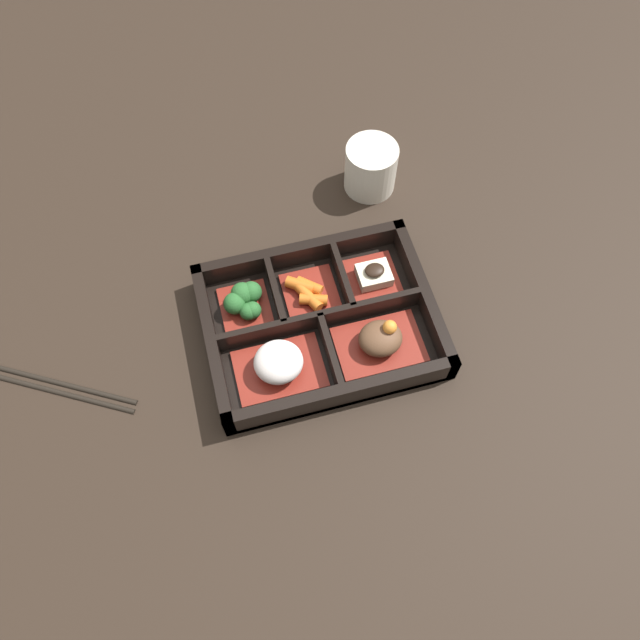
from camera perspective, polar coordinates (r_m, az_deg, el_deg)
The scene contains 10 objects.
ground_plane at distance 0.82m, azimuth 0.00°, elevation -0.82°, with size 3.00×3.00×0.00m, color black.
bento_base at distance 0.82m, azimuth 0.00°, elevation -0.66°, with size 0.29×0.22×0.01m.
bento_rim at distance 0.80m, azimuth -0.04°, elevation 0.03°, with size 0.29×0.22×0.04m.
bowl_stew at distance 0.79m, azimuth 5.54°, elevation -1.84°, with size 0.11×0.08×0.05m.
bowl_rice at distance 0.77m, azimuth -3.80°, elevation -4.02°, with size 0.11×0.08×0.04m.
bowl_tofu at distance 0.84m, azimuth 4.93°, elevation 3.99°, with size 0.07×0.08×0.03m.
bowl_carrots at distance 0.83m, azimuth -1.06°, elevation 2.51°, with size 0.07×0.08×0.02m.
bowl_greens at distance 0.82m, azimuth -6.91°, elevation 1.68°, with size 0.06×0.08×0.04m.
tea_cup at distance 0.93m, azimuth 4.66°, elevation 13.76°, with size 0.08×0.08×0.07m.
chopsticks at distance 0.85m, azimuth -22.98°, elevation -5.52°, with size 0.19×0.12×0.01m.
Camera 1 is at (0.10, 0.36, 0.73)m, focal length 35.00 mm.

